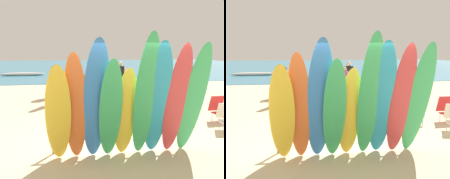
# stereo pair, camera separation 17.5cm
# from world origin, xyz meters

# --- Properties ---
(ground) EXTENTS (60.00, 60.00, 0.00)m
(ground) POSITION_xyz_m (0.00, 14.00, 0.00)
(ground) COLOR beige
(ocean_water) EXTENTS (60.00, 40.00, 0.02)m
(ocean_water) POSITION_xyz_m (0.00, 32.62, 0.01)
(ocean_water) COLOR teal
(ocean_water) RESTS_ON ground
(surfboard_rack) EXTENTS (3.25, 0.07, 0.67)m
(surfboard_rack) POSITION_xyz_m (0.00, 0.00, 0.53)
(surfboard_rack) COLOR brown
(surfboard_rack) RESTS_ON ground
(surfboard_yellow_0) EXTENTS (0.53, 0.79, 2.12)m
(surfboard_yellow_0) POSITION_xyz_m (-1.43, -0.62, 1.06)
(surfboard_yellow_0) COLOR yellow
(surfboard_yellow_0) RESTS_ON ground
(surfboard_orange_1) EXTENTS (0.54, 0.75, 2.34)m
(surfboard_orange_1) POSITION_xyz_m (-1.08, -0.56, 1.17)
(surfboard_orange_1) COLOR orange
(surfboard_orange_1) RESTS_ON ground
(surfboard_blue_2) EXTENTS (0.64, 0.85, 2.62)m
(surfboard_blue_2) POSITION_xyz_m (-0.65, -0.60, 1.31)
(surfboard_blue_2) COLOR #337AD1
(surfboard_blue_2) RESTS_ON ground
(surfboard_green_3) EXTENTS (0.50, 0.79, 2.22)m
(surfboard_green_3) POSITION_xyz_m (-0.35, -0.62, 1.11)
(surfboard_green_3) COLOR #38B266
(surfboard_green_3) RESTS_ON ground
(surfboard_yellow_4) EXTENTS (0.55, 0.68, 2.02)m
(surfboard_yellow_4) POSITION_xyz_m (0.00, -0.51, 1.01)
(surfboard_yellow_4) COLOR yellow
(surfboard_yellow_4) RESTS_ON ground
(surfboard_green_5) EXTENTS (0.50, 1.03, 2.74)m
(surfboard_green_5) POSITION_xyz_m (0.38, -0.70, 1.37)
(surfboard_green_5) COLOR #38B266
(surfboard_green_5) RESTS_ON ground
(surfboard_teal_6) EXTENTS (0.64, 1.06, 2.57)m
(surfboard_teal_6) POSITION_xyz_m (0.66, -0.67, 1.29)
(surfboard_teal_6) COLOR #289EC6
(surfboard_teal_6) RESTS_ON ground
(surfboard_red_7) EXTENTS (0.53, 0.97, 2.52)m
(surfboard_red_7) POSITION_xyz_m (1.09, -0.68, 1.26)
(surfboard_red_7) COLOR #D13D42
(surfboard_red_7) RESTS_ON ground
(surfboard_green_8) EXTENTS (0.62, 1.02, 2.54)m
(surfboard_green_8) POSITION_xyz_m (1.48, -0.67, 1.27)
(surfboard_green_8) COLOR #38B266
(surfboard_green_8) RESTS_ON ground
(beachgoer_strolling) EXTENTS (0.63, 0.37, 1.75)m
(beachgoer_strolling) POSITION_xyz_m (-0.33, 3.24, 1.01)
(beachgoer_strolling) COLOR #9E704C
(beachgoer_strolling) RESTS_ON ground
(beachgoer_near_rack) EXTENTS (0.58, 0.42, 1.75)m
(beachgoer_near_rack) POSITION_xyz_m (1.58, 7.69, 1.01)
(beachgoer_near_rack) COLOR beige
(beachgoer_near_rack) RESTS_ON ground
(beachgoer_by_water) EXTENTS (0.43, 0.61, 1.65)m
(beachgoer_by_water) POSITION_xyz_m (-1.62, 5.91, 0.95)
(beachgoer_by_water) COLOR brown
(beachgoer_by_water) RESTS_ON ground
(beachgoer_midbeach) EXTENTS (0.41, 0.49, 1.57)m
(beachgoer_midbeach) POSITION_xyz_m (1.11, 6.35, 0.90)
(beachgoer_midbeach) COLOR tan
(beachgoer_midbeach) RESTS_ON ground
(beachgoer_photographing) EXTENTS (0.42, 0.46, 1.55)m
(beachgoer_photographing) POSITION_xyz_m (-1.79, 7.71, 0.89)
(beachgoer_photographing) COLOR #9E704C
(beachgoer_photographing) RESTS_ON ground
(beach_chair_red) EXTENTS (0.57, 0.78, 0.80)m
(beach_chair_red) POSITION_xyz_m (2.56, 2.07, 0.42)
(beach_chair_red) COLOR #B7B7BC
(beach_chair_red) RESTS_ON ground
(beach_chair_striped) EXTENTS (0.52, 0.66, 0.84)m
(beach_chair_striped) POSITION_xyz_m (3.76, 2.00, 0.43)
(beach_chair_striped) COLOR #B7B7BC
(beach_chair_striped) RESTS_ON ground
(distant_boat) EXTENTS (3.97, 0.63, 0.32)m
(distant_boat) POSITION_xyz_m (-4.92, 19.36, 0.14)
(distant_boat) COLOR silver
(distant_boat) RESTS_ON ground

